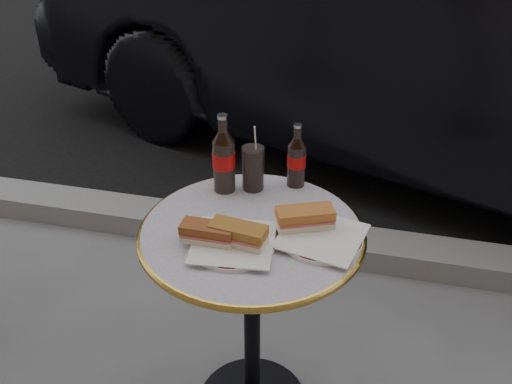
% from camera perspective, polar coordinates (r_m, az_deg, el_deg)
% --- Properties ---
extents(asphalt_road, '(40.00, 8.00, 0.00)m').
position_cam_1_polar(asphalt_road, '(6.44, 10.92, 16.44)').
color(asphalt_road, black).
rests_on(asphalt_road, ground).
extents(curb, '(40.00, 0.20, 0.12)m').
position_cam_1_polar(curb, '(2.67, 4.34, -4.79)').
color(curb, gray).
rests_on(curb, ground).
extents(bistro_table, '(0.62, 0.62, 0.73)m').
position_cam_1_polar(bistro_table, '(1.79, -0.39, -13.31)').
color(bistro_table, '#BAB2C4').
rests_on(bistro_table, ground).
extents(plate_left, '(0.23, 0.23, 0.01)m').
position_cam_1_polar(plate_left, '(1.49, -2.28, -5.27)').
color(plate_left, white).
rests_on(plate_left, bistro_table).
extents(plate_right, '(0.28, 0.28, 0.01)m').
position_cam_1_polar(plate_right, '(1.52, 6.57, -4.63)').
color(plate_right, white).
rests_on(plate_right, bistro_table).
extents(sandwich_left_a, '(0.14, 0.06, 0.05)m').
position_cam_1_polar(sandwich_left_a, '(1.48, -4.85, -4.18)').
color(sandwich_left_a, brown).
rests_on(sandwich_left_a, plate_left).
extents(sandwich_left_b, '(0.15, 0.09, 0.05)m').
position_cam_1_polar(sandwich_left_b, '(1.47, -1.80, -4.32)').
color(sandwich_left_b, '#9A6227').
rests_on(sandwich_left_b, plate_left).
extents(sandwich_right, '(0.17, 0.13, 0.05)m').
position_cam_1_polar(sandwich_right, '(1.53, 4.92, -2.68)').
color(sandwich_right, '#B7682E').
rests_on(sandwich_right, plate_right).
extents(cola_bottle_left, '(0.07, 0.07, 0.25)m').
position_cam_1_polar(cola_bottle_left, '(1.67, -3.26, 3.88)').
color(cola_bottle_left, black).
rests_on(cola_bottle_left, bistro_table).
extents(cola_bottle_right, '(0.07, 0.07, 0.20)m').
position_cam_1_polar(cola_bottle_right, '(1.70, 4.09, 3.69)').
color(cola_bottle_right, black).
rests_on(cola_bottle_right, bistro_table).
extents(cola_glass, '(0.09, 0.09, 0.14)m').
position_cam_1_polar(cola_glass, '(1.70, -0.29, 2.40)').
color(cola_glass, black).
rests_on(cola_glass, bistro_table).
extents(parked_car, '(3.09, 5.02, 1.56)m').
position_cam_1_polar(parked_car, '(3.39, 17.64, 15.69)').
color(parked_car, black).
rests_on(parked_car, ground).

